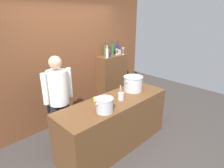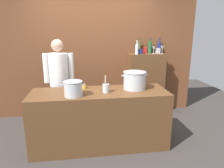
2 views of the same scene
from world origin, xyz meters
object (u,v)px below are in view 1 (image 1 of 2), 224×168
(wine_bottle_green, at_px, (112,50))
(wine_bottle_cobalt, at_px, (118,49))
(spice_tin_navy, at_px, (108,55))
(utensil_crock, at_px, (121,96))
(wine_glass_tall, at_px, (123,50))
(spice_tin_silver, at_px, (119,52))
(butter_jar, at_px, (96,99))
(wine_glass_short, at_px, (117,51))
(chef, at_px, (59,96))
(wine_bottle_olive, at_px, (105,51))
(spice_tin_red, at_px, (109,53))
(wine_bottle_clear, at_px, (107,53))
(stockpot_large, at_px, (133,84))
(stockpot_small, at_px, (105,105))

(wine_bottle_green, bearing_deg, wine_bottle_cobalt, 5.40)
(spice_tin_navy, bearing_deg, utensil_crock, -125.18)
(wine_glass_tall, xyz_separation_m, spice_tin_silver, (-0.06, 0.10, -0.07))
(butter_jar, height_order, wine_glass_short, wine_glass_short)
(chef, xyz_separation_m, spice_tin_silver, (2.00, 0.51, 0.42))
(wine_bottle_olive, bearing_deg, spice_tin_navy, -97.90)
(wine_bottle_cobalt, height_order, wine_glass_short, wine_bottle_cobalt)
(spice_tin_silver, distance_m, spice_tin_red, 0.27)
(wine_glass_tall, relative_size, spice_tin_silver, 1.54)
(wine_bottle_clear, relative_size, spice_tin_silver, 2.74)
(wine_bottle_olive, relative_size, wine_bottle_cobalt, 0.95)
(chef, distance_m, spice_tin_navy, 1.72)
(chef, relative_size, wine_bottle_clear, 5.51)
(wine_glass_short, relative_size, spice_tin_silver, 1.35)
(utensil_crock, bearing_deg, stockpot_large, 14.83)
(stockpot_large, distance_m, utensil_crock, 0.49)
(spice_tin_red, bearing_deg, stockpot_small, -135.30)
(spice_tin_silver, relative_size, spice_tin_red, 0.92)
(spice_tin_navy, height_order, spice_tin_red, spice_tin_red)
(chef, distance_m, wine_bottle_olive, 1.80)
(wine_glass_tall, bearing_deg, stockpot_large, -129.22)
(utensil_crock, bearing_deg, butter_jar, 140.52)
(wine_glass_tall, bearing_deg, wine_glass_short, 155.28)
(chef, bearing_deg, spice_tin_silver, -163.73)
(wine_bottle_green, xyz_separation_m, spice_tin_red, (-0.10, 0.04, -0.06))
(wine_glass_tall, height_order, spice_tin_navy, wine_glass_tall)
(wine_bottle_cobalt, bearing_deg, wine_bottle_olive, 179.91)
(stockpot_large, height_order, wine_bottle_olive, wine_bottle_olive)
(wine_bottle_green, bearing_deg, spice_tin_silver, -22.94)
(wine_bottle_green, relative_size, wine_bottle_cobalt, 0.98)
(chef, xyz_separation_m, wine_bottle_cobalt, (2.07, 0.60, 0.48))
(wine_glass_short, height_order, spice_tin_navy, wine_glass_short)
(utensil_crock, xyz_separation_m, spice_tin_navy, (0.85, 1.21, 0.41))
(wine_bottle_green, relative_size, spice_tin_silver, 2.86)
(chef, height_order, stockpot_small, chef)
(stockpot_small, bearing_deg, stockpot_large, 14.00)
(chef, bearing_deg, wine_bottle_clear, -162.73)
(stockpot_small, distance_m, butter_jar, 0.42)
(spice_tin_navy, bearing_deg, spice_tin_red, 43.82)
(stockpot_small, bearing_deg, wine_glass_tall, 35.24)
(spice_tin_navy, bearing_deg, stockpot_large, -109.35)
(chef, xyz_separation_m, wine_glass_tall, (2.06, 0.41, 0.48))
(butter_jar, distance_m, spice_tin_navy, 1.57)
(spice_tin_red, bearing_deg, chef, -160.75)
(wine_glass_short, relative_size, spice_tin_navy, 1.47)
(wine_bottle_olive, bearing_deg, utensil_crock, -123.07)
(butter_jar, distance_m, spice_tin_silver, 1.91)
(butter_jar, relative_size, wine_glass_short, 0.48)
(wine_glass_short, bearing_deg, wine_bottle_green, 120.31)
(stockpot_large, relative_size, wine_glass_tall, 2.49)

